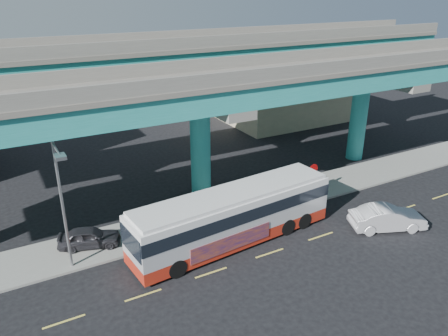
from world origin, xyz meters
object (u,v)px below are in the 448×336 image
street_lamp (62,191)px  stop_sign (313,173)px  transit_bus (234,214)px  parked_car (89,237)px  sedan (388,218)px

street_lamp → stop_sign: size_ratio=2.78×
stop_sign → transit_bus: bearing=-144.8°
transit_bus → parked_car: bearing=151.3°
stop_sign → parked_car: bearing=-164.8°
sedan → street_lamp: 20.31m
stop_sign → street_lamp: bearing=-157.6°
sedan → parked_car: size_ratio=1.31×
transit_bus → sedan: 10.38m
street_lamp → sedan: bearing=-14.9°
sedan → street_lamp: size_ratio=0.68×
sedan → stop_sign: (-1.55, 5.85, 1.34)m
parked_car → street_lamp: (-1.40, -2.11, 4.35)m
sedan → parked_car: 19.19m
transit_bus → sedan: size_ratio=2.63×
street_lamp → stop_sign: street_lamp is taller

